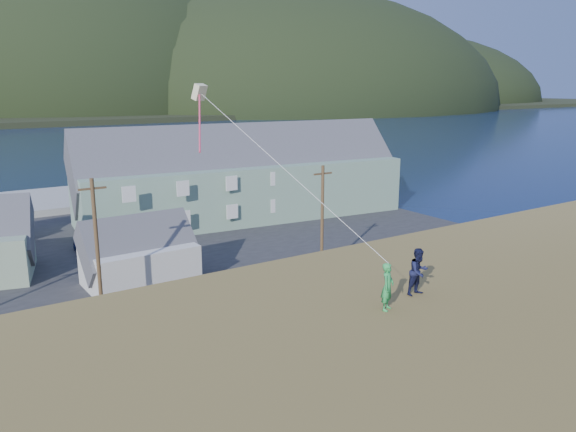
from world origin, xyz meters
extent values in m
plane|color=#0A1638|center=(0.00, 0.00, 0.00)|extent=(900.00, 900.00, 0.00)
cube|color=#4C3D19|center=(0.00, -2.00, 0.05)|extent=(110.00, 8.00, 0.10)
cube|color=#28282B|center=(0.00, 17.00, 0.06)|extent=(72.00, 36.00, 0.12)
ellipsoid|color=black|center=(70.00, 290.00, 2.00)|extent=(230.00, 207.00, 142.60)
ellipsoid|color=black|center=(180.00, 270.00, 2.00)|extent=(280.00, 252.00, 134.40)
ellipsoid|color=black|center=(300.00, 300.00, 2.00)|extent=(240.00, 216.00, 100.80)
cube|color=slate|center=(18.81, 21.25, 3.06)|extent=(35.17, 13.29, 5.89)
cube|color=#47474C|center=(18.81, 21.25, 7.58)|extent=(35.64, 13.11, 9.58)
cube|color=beige|center=(2.30, 6.74, 1.57)|extent=(7.42, 5.41, 2.91)
cube|color=#47474C|center=(2.30, 6.74, 3.75)|extent=(7.92, 5.36, 5.12)
cylinder|color=#47331E|center=(-1.85, 1.50, 4.55)|extent=(0.24, 0.24, 8.86)
cylinder|color=#47331E|center=(14.65, 1.50, 4.27)|extent=(0.24, 0.24, 8.30)
imported|color=black|center=(-4.36, 17.87, 0.79)|extent=(1.97, 4.63, 1.33)
imported|color=navy|center=(4.05, 25.21, 0.81)|extent=(1.81, 4.30, 1.38)
imported|color=navy|center=(1.27, 16.54, 0.89)|extent=(2.12, 4.65, 1.55)
imported|color=green|center=(2.02, -18.84, 7.98)|extent=(0.68, 0.60, 1.55)
imported|color=#131636|center=(3.82, -18.44, 8.02)|extent=(0.81, 0.64, 1.64)
cube|color=beige|center=(-1.30, -12.43, 13.95)|extent=(0.58, 0.57, 0.60)
cylinder|color=#DF3A5B|center=(-1.90, -13.68, 13.05)|extent=(0.06, 0.06, 3.31)
cylinder|color=white|center=(0.36, -15.63, 11.35)|extent=(0.02, 0.02, 8.90)
camera|label=1|loc=(-9.83, -31.13, 14.25)|focal=35.00mm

